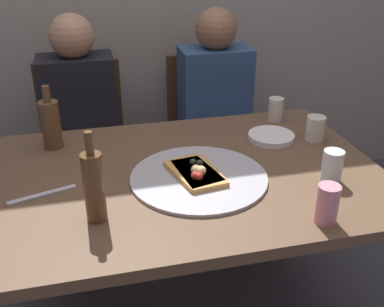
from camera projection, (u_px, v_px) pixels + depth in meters
name	position (u px, v px, depth m)	size (l,w,h in m)	color
dining_table	(188.00, 191.00, 1.65)	(1.38, 0.95, 0.74)	brown
pizza_tray	(199.00, 177.00, 1.56)	(0.48, 0.48, 0.01)	#ADADB2
pizza_slice_last	(199.00, 173.00, 1.56)	(0.16, 0.24, 0.05)	tan
pizza_slice_extra	(194.00, 172.00, 1.56)	(0.18, 0.25, 0.05)	tan
wine_bottle	(51.00, 124.00, 1.75)	(0.08, 0.08, 0.25)	brown
beer_bottle	(94.00, 186.00, 1.30)	(0.06, 0.06, 0.28)	brown
tumbler_near	(332.00, 166.00, 1.53)	(0.07, 0.07, 0.11)	silver
tumbler_far	(315.00, 128.00, 1.83)	(0.08, 0.08, 0.10)	beige
wine_glass	(276.00, 109.00, 2.02)	(0.07, 0.07, 0.10)	beige
soda_can	(327.00, 204.00, 1.31)	(0.07, 0.07, 0.12)	pink
plate_stack	(271.00, 137.00, 1.85)	(0.19, 0.19, 0.02)	white
table_knife	(42.00, 195.00, 1.47)	(0.22, 0.02, 0.01)	#B7B7BC
chair_left	(84.00, 139.00, 2.40)	(0.44, 0.44, 0.90)	#472D1E
chair_right	(211.00, 126.00, 2.54)	(0.44, 0.44, 0.90)	#472D1E
guest_in_sweater	(82.00, 128.00, 2.21)	(0.36, 0.56, 1.17)	black
guest_in_beanie	(219.00, 115.00, 2.35)	(0.36, 0.56, 1.17)	navy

